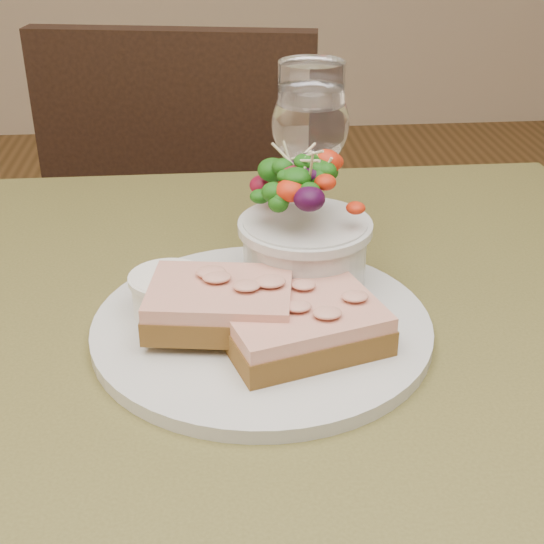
{
  "coord_description": "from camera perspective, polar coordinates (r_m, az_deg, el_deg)",
  "views": [
    {
      "loc": [
        -0.04,
        -0.53,
        1.1
      ],
      "look_at": [
        0.01,
        0.01,
        0.81
      ],
      "focal_mm": 50.0,
      "sensor_mm": 36.0,
      "label": 1
    }
  ],
  "objects": [
    {
      "name": "chair_far",
      "position": [
        1.51,
        -4.98,
        -4.27
      ],
      "size": [
        0.49,
        0.49,
        0.9
      ],
      "rotation": [
        0.0,
        0.0,
        2.97
      ],
      "color": "black",
      "rests_on": "ground"
    },
    {
      "name": "dinner_plate",
      "position": [
        0.64,
        -0.77,
        -4.12
      ],
      "size": [
        0.29,
        0.29,
        0.01
      ],
      "primitive_type": "cylinder",
      "color": "silver",
      "rests_on": "cafe_table"
    },
    {
      "name": "sandwich_back",
      "position": [
        0.62,
        -3.91,
        -2.39
      ],
      "size": [
        0.13,
        0.1,
        0.03
      ],
      "rotation": [
        0.0,
        0.0,
        -0.14
      ],
      "color": "#4E2F15",
      "rests_on": "dinner_plate"
    },
    {
      "name": "wine_glass",
      "position": [
        0.75,
        2.89,
        10.66
      ],
      "size": [
        0.08,
        0.08,
        0.18
      ],
      "color": "white",
      "rests_on": "cafe_table"
    },
    {
      "name": "salad_bowl",
      "position": [
        0.67,
        2.51,
        3.7
      ],
      "size": [
        0.11,
        0.11,
        0.13
      ],
      "color": "silver",
      "rests_on": "dinner_plate"
    },
    {
      "name": "ramekin",
      "position": [
        0.65,
        -7.81,
        -1.5
      ],
      "size": [
        0.06,
        0.06,
        0.04
      ],
      "color": "white",
      "rests_on": "dinner_plate"
    },
    {
      "name": "garnish",
      "position": [
        0.69,
        -7.68,
        -0.39
      ],
      "size": [
        0.05,
        0.04,
        0.02
      ],
      "color": "#0D370A",
      "rests_on": "dinner_plate"
    },
    {
      "name": "sandwich_front",
      "position": [
        0.6,
        2.28,
        -3.99
      ],
      "size": [
        0.14,
        0.12,
        0.03
      ],
      "rotation": [
        0.0,
        0.0,
        0.3
      ],
      "color": "#4E2F15",
      "rests_on": "dinner_plate"
    },
    {
      "name": "cafe_table",
      "position": [
        0.7,
        -0.38,
        -12.07
      ],
      "size": [
        0.8,
        0.8,
        0.75
      ],
      "color": "#4D4A21",
      "rests_on": "ground"
    }
  ]
}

